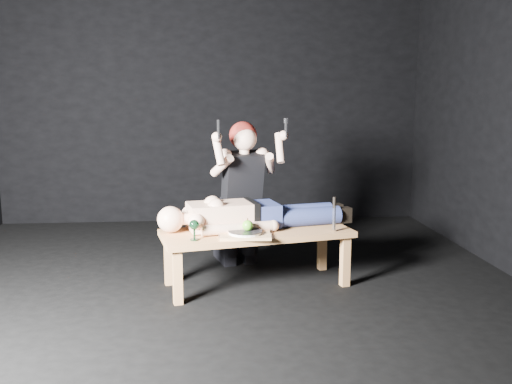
# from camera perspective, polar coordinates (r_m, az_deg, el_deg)

# --- Properties ---
(ground) EXTENTS (5.00, 5.00, 0.00)m
(ground) POSITION_cam_1_polar(r_m,az_deg,el_deg) (4.38, -4.34, -10.07)
(ground) COLOR black
(ground) RESTS_ON ground
(back_wall) EXTENTS (5.00, 0.00, 5.00)m
(back_wall) POSITION_cam_1_polar(r_m,az_deg,el_deg) (6.62, -4.72, 9.87)
(back_wall) COLOR black
(back_wall) RESTS_ON ground
(table) EXTENTS (1.57, 0.86, 0.45)m
(table) POSITION_cam_1_polar(r_m,az_deg,el_deg) (4.40, 0.06, -6.86)
(table) COLOR #B77442
(table) RESTS_ON ground
(lying_man) EXTENTS (1.54, 0.76, 0.26)m
(lying_man) POSITION_cam_1_polar(r_m,az_deg,el_deg) (4.44, 0.14, -1.97)
(lying_man) COLOR beige
(lying_man) RESTS_ON table
(kneeling_woman) EXTENTS (0.89, 0.95, 1.32)m
(kneeling_woman) POSITION_cam_1_polar(r_m,az_deg,el_deg) (4.83, -1.69, -0.04)
(kneeling_woman) COLOR black
(kneeling_woman) RESTS_ON ground
(serving_tray) EXTENTS (0.39, 0.29, 0.02)m
(serving_tray) POSITION_cam_1_polar(r_m,az_deg,el_deg) (4.15, -1.12, -4.49)
(serving_tray) COLOR tan
(serving_tray) RESTS_ON table
(plate) EXTENTS (0.26, 0.26, 0.02)m
(plate) POSITION_cam_1_polar(r_m,az_deg,el_deg) (4.15, -1.12, -4.21)
(plate) COLOR white
(plate) RESTS_ON serving_tray
(apple) EXTENTS (0.08, 0.08, 0.08)m
(apple) POSITION_cam_1_polar(r_m,az_deg,el_deg) (4.15, -0.87, -3.49)
(apple) COLOR #43AA1C
(apple) RESTS_ON plate
(goblet) EXTENTS (0.09, 0.09, 0.15)m
(goblet) POSITION_cam_1_polar(r_m,az_deg,el_deg) (4.06, -6.43, -3.93)
(goblet) COLOR black
(goblet) RESTS_ON table
(fork_flat) EXTENTS (0.03, 0.16, 0.01)m
(fork_flat) POSITION_cam_1_polar(r_m,az_deg,el_deg) (4.11, -3.76, -4.79)
(fork_flat) COLOR #B2B2B7
(fork_flat) RESTS_ON table
(knife_flat) EXTENTS (0.04, 0.16, 0.01)m
(knife_flat) POSITION_cam_1_polar(r_m,az_deg,el_deg) (4.22, 1.58, -4.39)
(knife_flat) COLOR #B2B2B7
(knife_flat) RESTS_ON table
(spoon_flat) EXTENTS (0.14, 0.09, 0.01)m
(spoon_flat) POSITION_cam_1_polar(r_m,az_deg,el_deg) (4.27, 0.56, -4.22)
(spoon_flat) COLOR #B2B2B7
(spoon_flat) RESTS_ON table
(carving_knife) EXTENTS (0.04, 0.05, 0.27)m
(carving_knife) POSITION_cam_1_polar(r_m,az_deg,el_deg) (4.33, 8.11, -2.30)
(carving_knife) COLOR #B2B2B7
(carving_knife) RESTS_ON table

